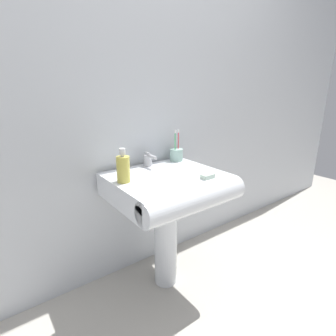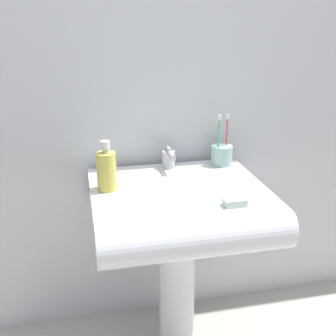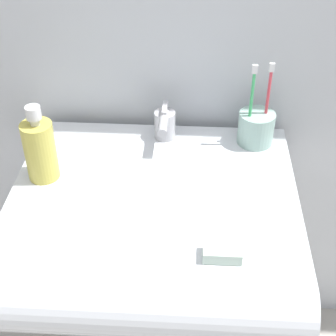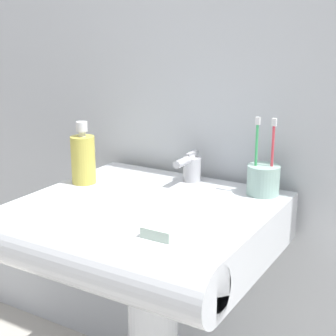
# 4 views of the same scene
# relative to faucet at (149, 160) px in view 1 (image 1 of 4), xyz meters

# --- Properties ---
(ground_plane) EXTENTS (6.00, 6.00, 0.00)m
(ground_plane) POSITION_rel_faucet_xyz_m (-0.01, -0.19, -0.77)
(ground_plane) COLOR #ADA89E
(ground_plane) RESTS_ON ground
(wall_back) EXTENTS (5.00, 0.05, 2.40)m
(wall_back) POSITION_rel_faucet_xyz_m (-0.01, 0.11, 0.43)
(wall_back) COLOR silver
(wall_back) RESTS_ON ground
(sink_pedestal) EXTENTS (0.14, 0.14, 0.60)m
(sink_pedestal) POSITION_rel_faucet_xyz_m (-0.01, -0.19, -0.47)
(sink_pedestal) COLOR white
(sink_pedestal) RESTS_ON ground
(sink_basin) EXTENTS (0.62, 0.57, 0.13)m
(sink_basin) POSITION_rel_faucet_xyz_m (-0.01, -0.24, -0.11)
(sink_basin) COLOR white
(sink_basin) RESTS_ON sink_pedestal
(faucet) EXTENTS (0.05, 0.12, 0.09)m
(faucet) POSITION_rel_faucet_xyz_m (0.00, 0.00, 0.00)
(faucet) COLOR #B7B7BC
(faucet) RESTS_ON sink_basin
(toothbrush_cup) EXTENTS (0.09, 0.09, 0.21)m
(toothbrush_cup) POSITION_rel_faucet_xyz_m (0.22, -0.00, -0.00)
(toothbrush_cup) COLOR #99BFB2
(toothbrush_cup) RESTS_ON sink_basin
(soap_bottle) EXTENTS (0.07, 0.07, 0.18)m
(soap_bottle) POSITION_rel_faucet_xyz_m (-0.26, -0.16, 0.03)
(soap_bottle) COLOR gold
(soap_bottle) RESTS_ON sink_basin
(bar_soap) EXTENTS (0.07, 0.04, 0.02)m
(bar_soap) POSITION_rel_faucet_xyz_m (0.13, -0.39, -0.03)
(bar_soap) COLOR silver
(bar_soap) RESTS_ON sink_basin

